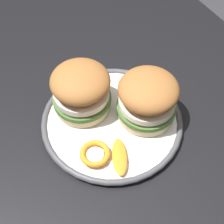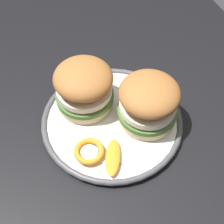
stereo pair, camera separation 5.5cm
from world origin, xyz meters
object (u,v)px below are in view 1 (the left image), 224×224
at_px(dining_table, 115,176).
at_px(sandwich_half_right, 148,98).
at_px(sandwich_half_left, 81,89).
at_px(dinner_plate, 112,121).

height_order(dining_table, sandwich_half_right, sandwich_half_right).
bearing_deg(sandwich_half_left, dinner_plate, -148.72).
distance_m(sandwich_half_left, sandwich_half_right, 0.13).
xyz_separation_m(dining_table, sandwich_half_left, (0.12, 0.01, 0.18)).
relative_size(dining_table, dinner_plate, 4.17).
relative_size(sandwich_half_left, sandwich_half_right, 1.00).
bearing_deg(sandwich_half_right, dining_table, 111.14).
xyz_separation_m(dinner_plate, sandwich_half_left, (0.06, 0.04, 0.06)).
height_order(dinner_plate, sandwich_half_right, sandwich_half_right).
relative_size(dining_table, sandwich_half_left, 7.30).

